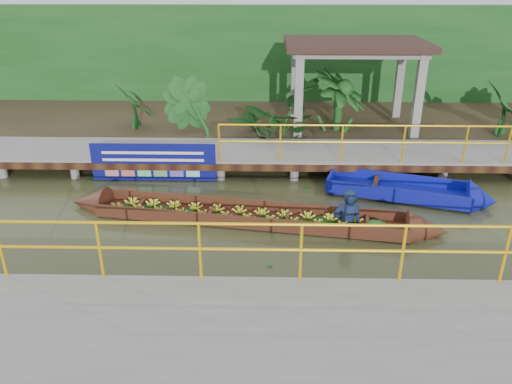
{
  "coord_description": "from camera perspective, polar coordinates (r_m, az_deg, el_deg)",
  "views": [
    {
      "loc": [
        0.24,
        -9.85,
        5.25
      ],
      "look_at": [
        0.01,
        0.5,
        0.6
      ],
      "focal_mm": 35.0,
      "sensor_mm": 36.0,
      "label": 1
    }
  ],
  "objects": [
    {
      "name": "ground",
      "position": [
        11.16,
        -0.11,
        -3.86
      ],
      "size": [
        80.0,
        80.0,
        0.0
      ],
      "primitive_type": "plane",
      "color": "#31351A",
      "rests_on": "ground"
    },
    {
      "name": "vendor_boat",
      "position": [
        11.18,
        1.32,
        -2.25
      ],
      "size": [
        8.7,
        2.18,
        2.13
      ],
      "rotation": [
        0.0,
        0.0,
        -0.16
      ],
      "color": "#361B0E",
      "rests_on": "ground"
    },
    {
      "name": "near_dock",
      "position": [
        7.55,
        7.03,
        -16.98
      ],
      "size": [
        18.0,
        2.4,
        1.73
      ],
      "color": "slate",
      "rests_on": "ground"
    },
    {
      "name": "tropical_plants",
      "position": [
        15.79,
        8.67,
        9.4
      ],
      "size": [
        14.35,
        1.35,
        1.69
      ],
      "color": "#154215",
      "rests_on": "ground"
    },
    {
      "name": "foliage_backdrop",
      "position": [
        20.12,
        0.6,
        14.88
      ],
      "size": [
        30.0,
        0.8,
        4.0
      ],
      "primitive_type": "cube",
      "color": "#154215",
      "rests_on": "ground"
    },
    {
      "name": "moored_blue_boat",
      "position": [
        13.01,
        20.15,
        -0.36
      ],
      "size": [
        4.14,
        2.18,
        0.96
      ],
      "rotation": [
        0.0,
        0.0,
        -0.31
      ],
      "color": "#0C118E",
      "rests_on": "ground"
    },
    {
      "name": "blue_banner",
      "position": [
        13.53,
        -11.64,
        3.37
      ],
      "size": [
        3.32,
        0.04,
        1.04
      ],
      "color": "navy",
      "rests_on": "ground"
    },
    {
      "name": "far_dock",
      "position": [
        14.11,
        0.3,
        4.42
      ],
      "size": [
        16.0,
        2.06,
        1.66
      ],
      "color": "slate",
      "rests_on": "ground"
    },
    {
      "name": "pavilion",
      "position": [
        16.56,
        11.26,
        15.3
      ],
      "size": [
        4.4,
        3.0,
        3.0
      ],
      "color": "slate",
      "rests_on": "ground"
    },
    {
      "name": "land_strip",
      "position": [
        18.06,
        0.47,
        8.03
      ],
      "size": [
        30.0,
        8.0,
        0.45
      ],
      "primitive_type": "cube",
      "color": "#312618",
      "rests_on": "ground"
    }
  ]
}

